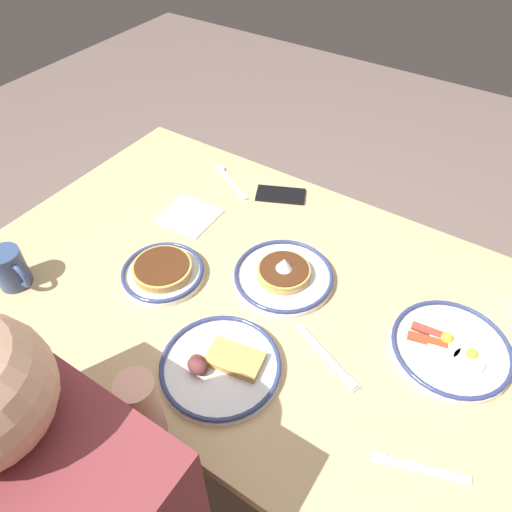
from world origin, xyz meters
TOP-DOWN VIEW (x-y plane):
  - ground_plane at (0.00, 0.00)m, footprint 6.00×6.00m
  - dining_table at (0.00, 0.00)m, footprint 1.43×0.86m
  - plate_near_main at (-0.44, -0.06)m, footprint 0.26×0.26m
  - plate_center_pancakes at (0.22, 0.11)m, footprint 0.21×0.21m
  - plate_far_companion at (-0.06, 0.25)m, footprint 0.26×0.26m
  - plate_far_side at (-0.04, -0.04)m, footprint 0.25×0.25m
  - coffee_mug at (0.51, 0.33)m, footprint 0.11×0.08m
  - cell_phone at (0.14, -0.32)m, footprint 0.16×0.13m
  - paper_napkin at (0.31, -0.10)m, footprint 0.16×0.15m
  - fork_near at (-0.48, 0.22)m, footprint 0.17×0.07m
  - fork_far at (-0.23, 0.10)m, footprint 0.19×0.09m
  - tea_spoon at (0.33, -0.31)m, footprint 0.18×0.11m

SIDE VIEW (x-z plane):
  - ground_plane at x=0.00m, z-range 0.00..0.00m
  - dining_table at x=0.00m, z-range 0.23..0.95m
  - paper_napkin at x=0.31m, z-range 0.72..0.73m
  - fork_far at x=-0.23m, z-range 0.72..0.73m
  - fork_near at x=-0.48m, z-range 0.72..0.73m
  - cell_phone at x=0.14m, z-range 0.72..0.73m
  - tea_spoon at x=0.33m, z-range 0.72..0.73m
  - plate_near_main at x=-0.44m, z-range 0.72..0.75m
  - plate_far_companion at x=-0.06m, z-range 0.71..0.76m
  - plate_far_side at x=-0.04m, z-range 0.70..0.77m
  - plate_center_pancakes at x=0.22m, z-range 0.72..0.76m
  - coffee_mug at x=0.51m, z-range 0.72..0.83m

